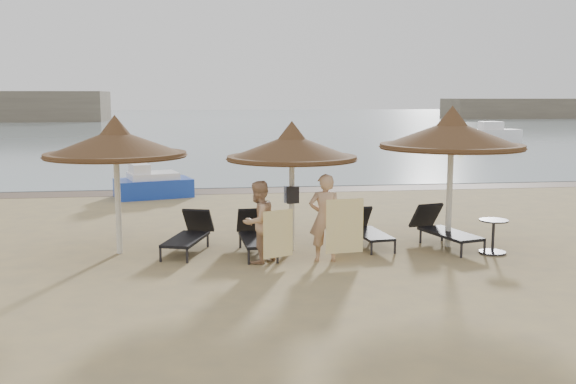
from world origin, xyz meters
name	(u,v)px	position (x,y,z in m)	size (l,w,h in m)	color
ground	(315,254)	(0.00, 0.00, 0.00)	(160.00, 160.00, 0.00)	tan
sea	(216,120)	(0.00, 80.00, 0.01)	(200.00, 140.00, 0.03)	gray
wet_sand_strip	(268,190)	(0.00, 9.40, 0.00)	(200.00, 1.60, 0.01)	brown
far_shore	(28,99)	(-25.10, 77.82, 2.91)	(150.00, 54.80, 12.00)	#746855
palapa_left	(116,144)	(-4.07, 0.61, 2.32)	(2.94, 2.94, 2.91)	silver
palapa_center	(292,148)	(-0.43, 0.43, 2.21)	(2.80, 2.80, 2.77)	silver
palapa_right	(452,135)	(3.02, 0.25, 2.46)	(3.12, 3.12, 3.09)	silver
lounger_far_left	(190,234)	(-2.61, 0.62, 0.37)	(1.15, 1.95, 0.83)	#242328
lounger_near_left	(256,234)	(-1.21, 0.35, 0.38)	(0.74, 1.95, 0.86)	#242328
lounger_near_right	(367,229)	(1.30, 0.68, 0.35)	(0.78, 1.81, 0.79)	#242328
lounger_far_right	(443,228)	(2.94, 0.34, 0.39)	(1.12, 2.05, 0.87)	#242328
side_table	(493,237)	(3.73, -0.47, 0.34)	(0.60, 0.60, 0.72)	#242328
person_left	(258,215)	(-1.23, -0.54, 0.95)	(0.87, 0.57, 1.90)	tan
person_right	(325,211)	(0.10, -0.60, 1.02)	(0.94, 0.61, 2.05)	tan
towel_left	(278,234)	(-0.88, -0.89, 0.64)	(0.62, 0.29, 0.93)	yellow
towel_right	(345,226)	(0.45, -0.85, 0.75)	(0.77, 0.11, 1.09)	yellow
bag_patterned	(291,194)	(-0.43, 0.61, 1.18)	(0.29, 0.11, 0.36)	silver
bag_dark	(293,195)	(-0.43, 0.27, 1.22)	(0.27, 0.15, 0.36)	black
pedal_boat	(152,184)	(-3.93, 8.37, 0.41)	(2.69, 2.03, 1.12)	#1C40B6
buoy_left	(116,150)	(-7.25, 25.69, 0.16)	(0.33, 0.33, 0.33)	yellow
buoy_mid	(280,143)	(2.99, 29.99, 0.18)	(0.35, 0.35, 0.35)	yellow
buoy_right	(461,151)	(12.58, 22.27, 0.18)	(0.35, 0.35, 0.35)	yellow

